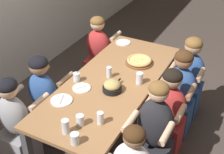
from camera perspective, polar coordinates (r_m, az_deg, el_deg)
ground_plane at (r=3.93m, az=-0.00°, el=-10.01°), size 18.00×18.00×0.00m
dining_table at (r=3.50m, az=-0.00°, el=-1.78°), size 2.17×0.89×0.76m
pizza_board_main at (r=3.78m, az=5.00°, el=2.92°), size 0.33×0.33×0.06m
skillet_bowl at (r=3.26m, az=0.03°, el=-1.74°), size 0.29×0.20×0.13m
empty_plate_a at (r=4.26m, az=2.06°, el=6.35°), size 0.20×0.20×0.02m
empty_plate_b at (r=3.19m, az=-9.21°, el=-4.23°), size 0.22×0.22×0.02m
empty_plate_c at (r=3.34m, az=-5.58°, el=-2.01°), size 0.19×0.19×0.02m
cocktail_glass_blue at (r=3.45m, az=-6.50°, el=-0.08°), size 0.08×0.08×0.12m
drinking_glass_a at (r=3.40m, az=5.04°, el=-0.34°), size 0.08×0.08×0.13m
drinking_glass_b at (r=2.86m, az=-5.85°, el=-7.97°), size 0.07×0.07×0.11m
drinking_glass_c at (r=2.86m, az=-2.15°, el=-7.64°), size 0.06×0.06×0.12m
drinking_glass_d at (r=3.49m, az=-0.54°, el=0.78°), size 0.06×0.06×0.13m
drinking_glass_e at (r=2.69m, az=-6.81°, el=-11.13°), size 0.08×0.08×0.10m
drinking_glass_f at (r=2.78m, az=-8.49°, el=-8.95°), size 0.07×0.07×0.14m
diner_far_midleft at (r=3.64m, az=-12.29°, el=-4.43°), size 0.51×0.40×1.10m
diner_far_left at (r=3.39m, az=-17.12°, el=-8.68°), size 0.51×0.40×1.09m
diner_far_right at (r=4.50m, az=-2.50°, el=4.01°), size 0.51×0.40×1.09m
diner_near_midright at (r=3.73m, az=12.07°, el=-3.38°), size 0.51×0.40×1.10m
diner_near_center at (r=3.44m, az=10.14°, el=-6.98°), size 0.51×0.40×1.08m
diner_near_right at (r=4.06m, az=13.76°, el=-0.41°), size 0.51×0.40×1.08m
diner_near_midleft at (r=3.11m, az=7.69°, el=-10.84°), size 0.51×0.40×1.18m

